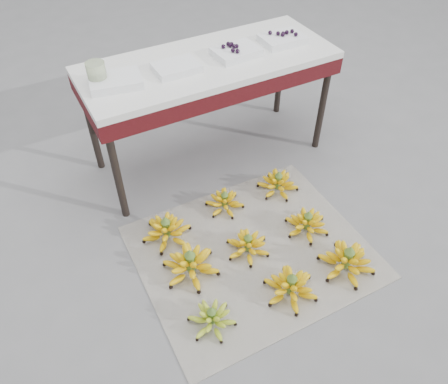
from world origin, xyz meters
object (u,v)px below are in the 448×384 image
bunch_back_left (167,230)px  tray_far_left (115,81)px  tray_left (176,68)px  tray_far_right (283,39)px  bunch_back_center (225,202)px  bunch_back_right (278,183)px  vendor_table (209,72)px  glass_jar (97,74)px  bunch_front_center (291,287)px  bunch_mid_left (191,264)px  tray_right (236,52)px  bunch_front_left (212,318)px  newspaper_mat (252,252)px  bunch_mid_center (248,245)px  bunch_front_right (347,261)px  bunch_mid_right (307,223)px

bunch_back_left → tray_far_left: (-0.01, 0.53, 0.70)m
tray_left → tray_far_right: size_ratio=0.93×
tray_left → bunch_back_center: bearing=-82.0°
bunch_back_right → vendor_table: 0.82m
bunch_back_right → glass_jar: size_ratio=2.34×
bunch_front_center → bunch_mid_left: (-0.39, 0.37, 0.01)m
bunch_mid_left → tray_right: 1.28m
tray_far_right → bunch_front_left: bearing=-133.8°
newspaper_mat → tray_right: (0.35, 0.84, 0.76)m
bunch_mid_center → bunch_back_right: size_ratio=0.85×
bunch_back_right → tray_left: tray_left is taller
bunch_mid_center → bunch_back_center: bearing=85.1°
bunch_front_right → bunch_back_center: size_ratio=1.41×
bunch_mid_center → tray_far_left: (-0.37, 0.84, 0.70)m
tray_far_left → tray_right: size_ratio=1.09×
bunch_front_right → vendor_table: (-0.20, 1.21, 0.59)m
bunch_mid_center → vendor_table: vendor_table is taller
newspaper_mat → bunch_mid_left: 0.37m
glass_jar → bunch_mid_left: bearing=-82.9°
tray_far_right → bunch_front_center: bearing=-119.2°
bunch_back_center → tray_left: bearing=100.9°
bunch_mid_center → bunch_back_left: bearing=142.0°
bunch_front_left → tray_far_left: bearing=68.3°
bunch_back_left → bunch_back_center: (0.41, 0.05, -0.01)m
newspaper_mat → bunch_back_center: 0.38m
bunch_mid_center → bunch_front_center: bearing=-78.7°
bunch_back_right → tray_right: tray_right is taller
bunch_front_right → tray_far_right: bearing=66.6°
bunch_mid_right → bunch_back_center: (-0.34, 0.39, -0.00)m
bunch_mid_left → bunch_back_left: bearing=90.3°
bunch_front_left → bunch_mid_center: bearing=17.7°
bunch_mid_center → tray_far_left: tray_far_left is taller
bunch_mid_center → bunch_back_right: (0.42, 0.34, 0.00)m
bunch_front_center → tray_left: (-0.07, 1.16, 0.69)m
vendor_table → bunch_front_center: bearing=-97.3°
bunch_front_right → tray_left: size_ratio=1.38×
bunch_front_left → glass_jar: size_ratio=2.35×
newspaper_mat → tray_left: bearing=92.8°
bunch_front_center → bunch_mid_left: size_ratio=0.95×
bunch_mid_left → tray_left: 1.10m
bunch_back_left → tray_far_right: 1.38m
bunch_front_left → vendor_table: vendor_table is taller
bunch_front_left → bunch_front_center: bunch_front_center is taller
bunch_mid_center → tray_left: size_ratio=1.03×
bunch_front_right → glass_jar: size_ratio=2.68×
newspaper_mat → bunch_front_left: (-0.41, -0.29, 0.05)m
bunch_front_center → bunch_mid_right: (0.33, 0.32, -0.00)m
bunch_mid_left → glass_jar: glass_jar is taller
bunch_front_right → tray_left: (-0.43, 1.17, 0.69)m
tray_far_left → bunch_front_right: bearing=-56.9°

